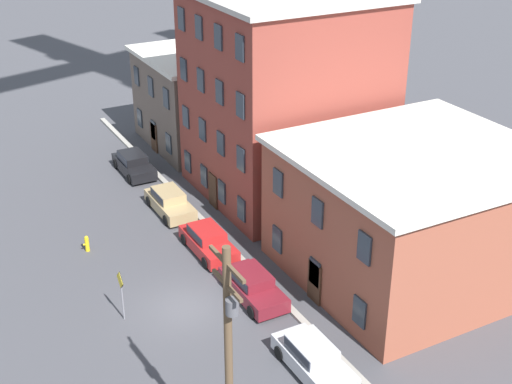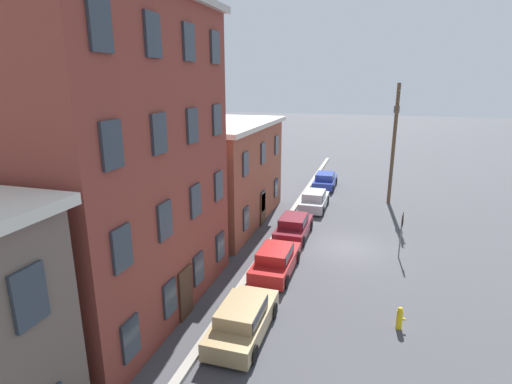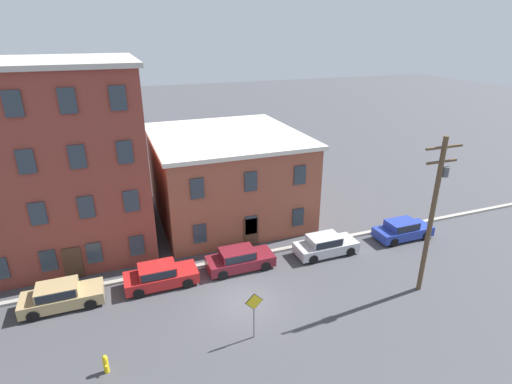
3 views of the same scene
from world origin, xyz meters
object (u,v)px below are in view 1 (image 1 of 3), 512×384
at_px(caution_sign, 121,288).
at_px(utility_pole, 229,356).
at_px(car_silver, 313,357).
at_px(car_maroon, 253,285).
at_px(car_black, 134,163).
at_px(car_tan, 170,201).
at_px(fire_hydrant, 87,243).
at_px(car_red, 208,240).

height_order(caution_sign, utility_pole, utility_pole).
height_order(car_silver, caution_sign, caution_sign).
bearing_deg(car_maroon, car_black, -179.49).
bearing_deg(car_tan, caution_sign, -33.41).
bearing_deg(caution_sign, car_black, 158.86).
relative_size(car_tan, car_maroon, 1.00).
distance_m(car_silver, utility_pole, 8.00).
bearing_deg(fire_hydrant, car_tan, 110.78).
bearing_deg(caution_sign, utility_pole, 2.03).
relative_size(car_tan, caution_sign, 1.63).
bearing_deg(car_maroon, car_red, -178.95).
bearing_deg(car_black, caution_sign, -21.14).
xyz_separation_m(car_maroon, caution_sign, (-1.30, -6.35, 1.06)).
bearing_deg(fire_hydrant, caution_sign, -2.31).
relative_size(car_black, car_silver, 1.00).
height_order(car_black, car_tan, same).
distance_m(car_black, utility_pole, 27.92).
height_order(car_red, car_maroon, same).
bearing_deg(car_maroon, caution_sign, -101.59).
height_order(car_red, utility_pole, utility_pole).
height_order(utility_pole, fire_hydrant, utility_pole).
height_order(car_tan, car_maroon, same).
bearing_deg(car_red, caution_sign, -58.41).
height_order(car_silver, fire_hydrant, car_silver).
bearing_deg(caution_sign, car_red, 121.59).
distance_m(car_tan, utility_pole, 21.58).
xyz_separation_m(caution_sign, fire_hydrant, (-7.15, 0.29, -1.33)).
relative_size(car_maroon, caution_sign, 1.63).
height_order(car_tan, car_red, same).
xyz_separation_m(car_black, car_red, (12.19, 0.06, 0.00)).
relative_size(car_tan, utility_pole, 0.46).
bearing_deg(car_silver, car_tan, 179.35).
bearing_deg(caution_sign, car_silver, 38.60).
bearing_deg(car_silver, car_black, 179.51).
distance_m(car_red, car_maroon, 5.15).
bearing_deg(car_black, fire_hydrant, -33.63).
relative_size(utility_pole, fire_hydrant, 9.92).
height_order(car_black, caution_sign, caution_sign).
distance_m(car_black, fire_hydrant, 10.68).
distance_m(car_maroon, caution_sign, 6.57).
relative_size(car_silver, fire_hydrant, 4.58).
xyz_separation_m(car_tan, utility_pole, (20.27, -5.81, 4.60)).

